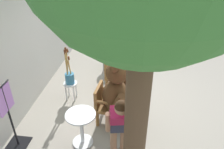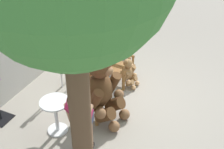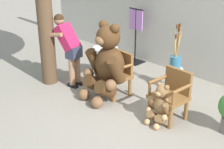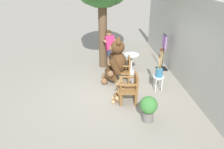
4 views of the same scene
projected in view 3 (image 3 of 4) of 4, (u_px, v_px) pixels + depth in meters
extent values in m
plane|color=gray|center=(124.00, 113.00, 5.59)|extent=(60.00, 60.00, 0.00)
cube|color=beige|center=(203.00, 15.00, 6.59)|extent=(10.00, 0.16, 2.80)
cube|color=brown|center=(114.00, 76.00, 6.11)|extent=(0.61, 0.57, 0.07)
cylinder|color=brown|center=(99.00, 85.00, 6.23)|extent=(0.07, 0.07, 0.37)
cylinder|color=brown|center=(113.00, 93.00, 5.91)|extent=(0.07, 0.07, 0.37)
cylinder|color=brown|center=(115.00, 80.00, 6.48)|extent=(0.07, 0.07, 0.37)
cylinder|color=brown|center=(130.00, 87.00, 6.15)|extent=(0.07, 0.07, 0.37)
cube|color=brown|center=(123.00, 62.00, 6.14)|extent=(0.52, 0.11, 0.42)
cylinder|color=brown|center=(106.00, 60.00, 6.18)|extent=(0.10, 0.48, 0.06)
cylinder|color=brown|center=(98.00, 68.00, 6.10)|extent=(0.05, 0.05, 0.22)
cylinder|color=brown|center=(123.00, 68.00, 5.83)|extent=(0.10, 0.48, 0.06)
cylinder|color=brown|center=(114.00, 76.00, 5.75)|extent=(0.05, 0.05, 0.22)
cube|color=brown|center=(169.00, 98.00, 5.26)|extent=(0.59, 0.55, 0.07)
cylinder|color=brown|center=(149.00, 108.00, 5.38)|extent=(0.07, 0.07, 0.37)
cylinder|color=brown|center=(170.00, 118.00, 5.06)|extent=(0.07, 0.07, 0.37)
cylinder|color=brown|center=(165.00, 100.00, 5.63)|extent=(0.07, 0.07, 0.37)
cylinder|color=brown|center=(186.00, 110.00, 5.31)|extent=(0.07, 0.07, 0.37)
cube|color=brown|center=(178.00, 81.00, 5.30)|extent=(0.52, 0.09, 0.42)
cylinder|color=brown|center=(158.00, 79.00, 5.33)|extent=(0.08, 0.48, 0.06)
cylinder|color=brown|center=(150.00, 89.00, 5.25)|extent=(0.05, 0.05, 0.22)
cylinder|color=brown|center=(182.00, 89.00, 4.98)|extent=(0.08, 0.48, 0.06)
cylinder|color=brown|center=(173.00, 99.00, 4.90)|extent=(0.05, 0.05, 0.22)
ellipsoid|color=#4C3019|center=(110.00, 64.00, 5.92)|extent=(0.66, 0.57, 0.71)
sphere|color=#4C3019|center=(108.00, 37.00, 5.68)|extent=(0.45, 0.45, 0.45)
ellipsoid|color=brown|center=(100.00, 41.00, 5.59)|extent=(0.23, 0.18, 0.16)
sphere|color=black|center=(100.00, 40.00, 5.58)|extent=(0.07, 0.07, 0.07)
sphere|color=#4C3019|center=(104.00, 25.00, 5.74)|extent=(0.18, 0.18, 0.18)
sphere|color=#4C3019|center=(115.00, 28.00, 5.50)|extent=(0.18, 0.18, 0.18)
cylinder|color=#4C3019|center=(95.00, 61.00, 6.09)|extent=(0.24, 0.41, 0.53)
sphere|color=brown|center=(89.00, 73.00, 6.11)|extent=(0.21, 0.21, 0.21)
cylinder|color=#4C3019|center=(116.00, 71.00, 5.62)|extent=(0.24, 0.41, 0.53)
sphere|color=brown|center=(111.00, 85.00, 5.61)|extent=(0.21, 0.21, 0.21)
cylinder|color=#4C3019|center=(93.00, 83.00, 6.05)|extent=(0.30, 0.46, 0.42)
sphere|color=brown|center=(84.00, 94.00, 6.02)|extent=(0.22, 0.22, 0.22)
cylinder|color=#4C3019|center=(105.00, 89.00, 5.78)|extent=(0.30, 0.46, 0.42)
sphere|color=brown|center=(97.00, 102.00, 5.72)|extent=(0.22, 0.22, 0.22)
ellipsoid|color=olive|center=(162.00, 105.00, 5.17)|extent=(0.31, 0.27, 0.34)
sphere|color=olive|center=(162.00, 91.00, 5.06)|extent=(0.22, 0.22, 0.22)
ellipsoid|color=tan|center=(158.00, 94.00, 5.01)|extent=(0.11, 0.09, 0.08)
sphere|color=black|center=(158.00, 93.00, 5.01)|extent=(0.03, 0.03, 0.03)
sphere|color=olive|center=(159.00, 84.00, 5.08)|extent=(0.09, 0.09, 0.09)
sphere|color=olive|center=(167.00, 88.00, 4.97)|extent=(0.09, 0.09, 0.09)
cylinder|color=olive|center=(152.00, 103.00, 5.25)|extent=(0.11, 0.19, 0.26)
sphere|color=tan|center=(149.00, 110.00, 5.25)|extent=(0.10, 0.10, 0.10)
cylinder|color=olive|center=(167.00, 110.00, 5.03)|extent=(0.11, 0.19, 0.26)
sphere|color=tan|center=(164.00, 118.00, 5.02)|extent=(0.10, 0.10, 0.10)
cylinder|color=olive|center=(152.00, 115.00, 5.23)|extent=(0.14, 0.22, 0.20)
sphere|color=tan|center=(147.00, 122.00, 5.21)|extent=(0.11, 0.11, 0.11)
cylinder|color=olive|center=(160.00, 119.00, 5.10)|extent=(0.14, 0.22, 0.20)
sphere|color=tan|center=(156.00, 127.00, 5.07)|extent=(0.11, 0.11, 0.11)
cube|color=black|center=(78.00, 83.00, 6.71)|extent=(0.25, 0.13, 0.06)
cylinder|color=#A37556|center=(77.00, 64.00, 6.54)|extent=(0.12, 0.12, 0.82)
cube|color=black|center=(73.00, 86.00, 6.58)|extent=(0.25, 0.13, 0.06)
cylinder|color=#A37556|center=(72.00, 66.00, 6.41)|extent=(0.12, 0.12, 0.82)
cube|color=#33384C|center=(74.00, 52.00, 6.36)|extent=(0.27, 0.34, 0.24)
cube|color=#B21E4C|center=(67.00, 37.00, 6.33)|extent=(0.53, 0.40, 0.56)
sphere|color=#A37556|center=(59.00, 20.00, 6.31)|extent=(0.21, 0.21, 0.21)
sphere|color=#382314|center=(59.00, 19.00, 6.30)|extent=(0.21, 0.21, 0.21)
cylinder|color=#A37556|center=(52.00, 35.00, 6.30)|extent=(0.57, 0.19, 0.18)
cylinder|color=#A37556|center=(74.00, 41.00, 6.52)|extent=(0.24, 0.13, 0.50)
cylinder|color=silver|center=(175.00, 69.00, 6.33)|extent=(0.34, 0.34, 0.03)
cylinder|color=silver|center=(181.00, 79.00, 6.42)|extent=(0.04, 0.04, 0.43)
cylinder|color=silver|center=(173.00, 77.00, 6.55)|extent=(0.04, 0.04, 0.43)
cylinder|color=silver|center=(175.00, 82.00, 6.29)|extent=(0.04, 0.04, 0.43)
cylinder|color=silver|center=(167.00, 79.00, 6.42)|extent=(0.04, 0.04, 0.43)
cylinder|color=teal|center=(175.00, 62.00, 6.27)|extent=(0.22, 0.22, 0.26)
cylinder|color=tan|center=(176.00, 47.00, 6.14)|extent=(0.16, 0.09, 0.74)
cylinder|color=#592D19|center=(177.00, 27.00, 5.98)|extent=(0.06, 0.05, 0.09)
cylinder|color=tan|center=(178.00, 46.00, 6.15)|extent=(0.08, 0.05, 0.77)
cylinder|color=#592D19|center=(180.00, 25.00, 5.99)|extent=(0.05, 0.05, 0.08)
cylinder|color=tan|center=(178.00, 48.00, 6.19)|extent=(0.13, 0.03, 0.68)
cylinder|color=#592D19|center=(179.00, 29.00, 6.04)|extent=(0.06, 0.04, 0.09)
cylinder|color=tan|center=(177.00, 47.00, 6.19)|extent=(0.08, 0.06, 0.73)
cylinder|color=#592D19|center=(178.00, 27.00, 6.03)|extent=(0.05, 0.05, 0.09)
cylinder|color=tan|center=(175.00, 52.00, 6.17)|extent=(0.08, 0.04, 0.56)
cylinder|color=#592D19|center=(176.00, 36.00, 6.04)|extent=(0.05, 0.05, 0.08)
cylinder|color=silver|center=(105.00, 48.00, 6.73)|extent=(0.56, 0.56, 0.03)
cylinder|color=silver|center=(105.00, 64.00, 6.87)|extent=(0.07, 0.07, 0.69)
cylinder|color=silver|center=(105.00, 78.00, 7.00)|extent=(0.40, 0.40, 0.03)
cylinder|color=brown|center=(45.00, 19.00, 6.27)|extent=(0.32, 0.32, 2.80)
cube|color=black|center=(135.00, 62.00, 7.94)|extent=(0.40, 0.40, 0.02)
cylinder|color=black|center=(136.00, 36.00, 7.68)|extent=(0.04, 0.04, 1.35)
cylinder|color=black|center=(136.00, 9.00, 7.42)|extent=(0.44, 0.03, 0.03)
cube|color=#B77AD1|center=(136.00, 20.00, 7.52)|extent=(0.40, 0.03, 0.48)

